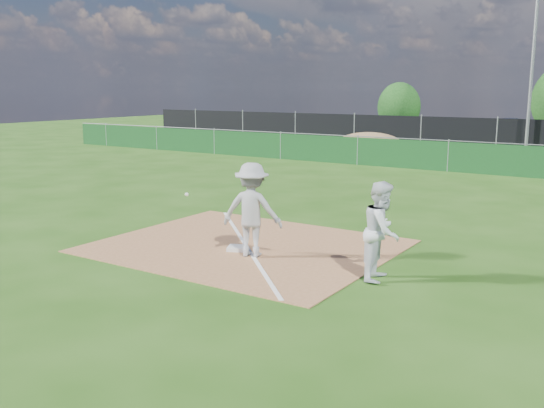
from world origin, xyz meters
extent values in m
plane|color=#224C10|center=(0.00, 10.00, 0.00)|extent=(90.00, 90.00, 0.00)
cube|color=#95623B|center=(0.00, 1.00, 0.01)|extent=(6.00, 5.00, 0.02)
cube|color=white|center=(0.00, 1.00, 0.03)|extent=(5.01, 5.01, 0.01)
cube|color=#103C17|center=(0.00, 15.00, 0.60)|extent=(44.00, 0.05, 1.20)
ellipsoid|color=olive|center=(-5.00, 18.50, 0.58)|extent=(3.38, 2.60, 1.17)
cube|color=black|center=(0.00, 23.00, 0.90)|extent=(46.00, 0.04, 1.80)
cube|color=black|center=(0.00, 28.00, 0.01)|extent=(46.00, 9.00, 0.01)
cylinder|color=slate|center=(1.50, 22.70, 4.00)|extent=(0.16, 0.16, 8.00)
cube|color=silver|center=(0.06, 0.60, 0.06)|extent=(0.50, 0.50, 0.08)
imported|color=#B1B1B3|center=(0.57, 0.43, 0.96)|extent=(1.37, 1.03, 1.89)
sphere|color=white|center=(-0.97, 0.24, 1.15)|extent=(0.08, 0.08, 0.08)
imported|color=silver|center=(3.32, 0.48, 0.88)|extent=(0.80, 0.95, 1.76)
imported|color=#B1B3B9|center=(-5.16, 28.43, 0.79)|extent=(4.90, 2.88, 1.56)
imported|color=black|center=(-0.12, 28.36, 0.78)|extent=(4.80, 2.07, 1.54)
cylinder|color=#382316|center=(-9.52, 33.70, 0.52)|extent=(0.24, 0.24, 1.05)
ellipsoid|color=#174714|center=(-9.52, 33.70, 1.92)|extent=(3.14, 3.14, 3.61)
camera|label=1|loc=(7.37, -9.23, 3.37)|focal=40.00mm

